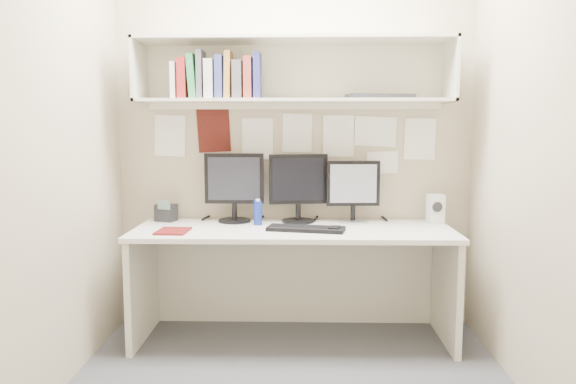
{
  "coord_description": "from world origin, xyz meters",
  "views": [
    {
      "loc": [
        0.05,
        -2.83,
        1.38
      ],
      "look_at": [
        -0.03,
        0.35,
        0.99
      ],
      "focal_mm": 35.0,
      "sensor_mm": 36.0,
      "label": 1
    }
  ],
  "objects_px": {
    "desk": "(293,284)",
    "monitor_center": "(298,185)",
    "monitor_right": "(353,188)",
    "desk_phone": "(166,212)",
    "monitor_left": "(234,185)",
    "keyboard": "(306,229)",
    "maroon_notebook": "(173,231)",
    "speaker": "(435,209)"
  },
  "relations": [
    {
      "from": "monitor_right",
      "to": "keyboard",
      "type": "xyz_separation_m",
      "value": [
        -0.31,
        -0.31,
        -0.22
      ]
    },
    {
      "from": "desk",
      "to": "maroon_notebook",
      "type": "relative_size",
      "value": 8.92
    },
    {
      "from": "monitor_center",
      "to": "maroon_notebook",
      "type": "relative_size",
      "value": 2.02
    },
    {
      "from": "monitor_right",
      "to": "keyboard",
      "type": "relative_size",
      "value": 0.87
    },
    {
      "from": "monitor_center",
      "to": "desk_phone",
      "type": "bearing_deg",
      "value": 170.13
    },
    {
      "from": "desk",
      "to": "speaker",
      "type": "relative_size",
      "value": 10.4
    },
    {
      "from": "maroon_notebook",
      "to": "keyboard",
      "type": "bearing_deg",
      "value": 7.54
    },
    {
      "from": "monitor_left",
      "to": "monitor_center",
      "type": "relative_size",
      "value": 1.01
    },
    {
      "from": "monitor_left",
      "to": "keyboard",
      "type": "height_order",
      "value": "monitor_left"
    },
    {
      "from": "desk_phone",
      "to": "desk",
      "type": "bearing_deg",
      "value": 4.41
    },
    {
      "from": "desk",
      "to": "speaker",
      "type": "xyz_separation_m",
      "value": [
        0.93,
        0.19,
        0.46
      ]
    },
    {
      "from": "monitor_left",
      "to": "speaker",
      "type": "relative_size",
      "value": 2.38
    },
    {
      "from": "monitor_left",
      "to": "speaker",
      "type": "distance_m",
      "value": 1.34
    },
    {
      "from": "monitor_left",
      "to": "maroon_notebook",
      "type": "xyz_separation_m",
      "value": [
        -0.33,
        -0.38,
        -0.24
      ]
    },
    {
      "from": "keyboard",
      "to": "monitor_center",
      "type": "bearing_deg",
      "value": 110.36
    },
    {
      "from": "monitor_center",
      "to": "desk",
      "type": "bearing_deg",
      "value": -106.81
    },
    {
      "from": "monitor_left",
      "to": "monitor_right",
      "type": "relative_size",
      "value": 1.12
    },
    {
      "from": "desk",
      "to": "monitor_right",
      "type": "xyz_separation_m",
      "value": [
        0.39,
        0.22,
        0.59
      ]
    },
    {
      "from": "monitor_left",
      "to": "keyboard",
      "type": "xyz_separation_m",
      "value": [
        0.48,
        -0.31,
        -0.24
      ]
    },
    {
      "from": "monitor_center",
      "to": "monitor_right",
      "type": "xyz_separation_m",
      "value": [
        0.36,
        0.0,
        -0.02
      ]
    },
    {
      "from": "monitor_center",
      "to": "keyboard",
      "type": "distance_m",
      "value": 0.39
    },
    {
      "from": "desk",
      "to": "speaker",
      "type": "height_order",
      "value": "speaker"
    },
    {
      "from": "monitor_right",
      "to": "speaker",
      "type": "xyz_separation_m",
      "value": [
        0.54,
        -0.03,
        -0.13
      ]
    },
    {
      "from": "monitor_right",
      "to": "desk_phone",
      "type": "bearing_deg",
      "value": 175.97
    },
    {
      "from": "monitor_center",
      "to": "keyboard",
      "type": "relative_size",
      "value": 0.96
    },
    {
      "from": "desk",
      "to": "monitor_center",
      "type": "bearing_deg",
      "value": 82.62
    },
    {
      "from": "monitor_left",
      "to": "maroon_notebook",
      "type": "distance_m",
      "value": 0.56
    },
    {
      "from": "desk",
      "to": "maroon_notebook",
      "type": "bearing_deg",
      "value": -167.87
    },
    {
      "from": "desk",
      "to": "monitor_left",
      "type": "bearing_deg",
      "value": 151.17
    },
    {
      "from": "maroon_notebook",
      "to": "desk_phone",
      "type": "xyz_separation_m",
      "value": [
        -0.13,
        0.38,
        0.05
      ]
    },
    {
      "from": "speaker",
      "to": "desk_phone",
      "type": "bearing_deg",
      "value": 170.67
    },
    {
      "from": "desk",
      "to": "monitor_right",
      "type": "bearing_deg",
      "value": 29.19
    },
    {
      "from": "monitor_right",
      "to": "maroon_notebook",
      "type": "relative_size",
      "value": 1.83
    },
    {
      "from": "monitor_left",
      "to": "desk_phone",
      "type": "bearing_deg",
      "value": 178.7
    },
    {
      "from": "monitor_right",
      "to": "speaker",
      "type": "height_order",
      "value": "monitor_right"
    },
    {
      "from": "monitor_center",
      "to": "monitor_right",
      "type": "relative_size",
      "value": 1.11
    },
    {
      "from": "desk",
      "to": "desk_phone",
      "type": "bearing_deg",
      "value": 165.3
    },
    {
      "from": "monitor_left",
      "to": "monitor_center",
      "type": "xyz_separation_m",
      "value": [
        0.43,
        0.0,
        -0.0
      ]
    },
    {
      "from": "desk_phone",
      "to": "monitor_left",
      "type": "bearing_deg",
      "value": 18.26
    },
    {
      "from": "monitor_right",
      "to": "desk_phone",
      "type": "relative_size",
      "value": 2.71
    },
    {
      "from": "monitor_center",
      "to": "monitor_right",
      "type": "height_order",
      "value": "monitor_center"
    },
    {
      "from": "monitor_right",
      "to": "maroon_notebook",
      "type": "bearing_deg",
      "value": -165.18
    }
  ]
}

